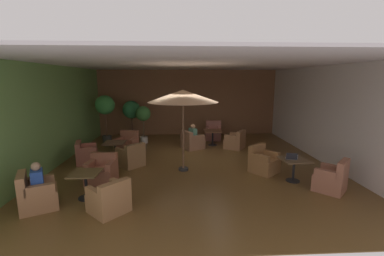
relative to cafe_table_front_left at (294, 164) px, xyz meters
name	(u,v)px	position (x,y,z in m)	size (l,w,h in m)	color
ground_plane	(193,163)	(-2.85, 1.81, -0.53)	(9.49, 9.93, 0.02)	brown
wall_back_brick	(188,103)	(-2.85, 6.74, 1.19)	(9.49, 0.08, 3.42)	brown
wall_left_accent	(53,117)	(-7.56, 1.81, 1.19)	(0.08, 9.93, 3.42)	#6B9B4E
wall_right_plain	(325,115)	(1.85, 1.81, 1.19)	(0.08, 9.93, 3.42)	silver
ceiling_slab	(193,64)	(-2.85, 1.81, 2.93)	(9.49, 9.93, 0.06)	silver
cafe_table_front_left	(294,164)	(0.00, 0.00, 0.00)	(0.80, 0.80, 0.68)	black
armchair_front_left_north	(332,179)	(0.71, -0.72, -0.19)	(1.01, 1.01, 0.90)	#9D6048
armchair_front_left_east	(263,162)	(-0.64, 0.79, -0.20)	(1.06, 1.06, 0.87)	olive
cafe_table_front_right	(115,147)	(-5.70, 2.31, -0.01)	(0.76, 0.76, 0.68)	black
armchair_front_right_north	(131,157)	(-5.00, 1.60, -0.22)	(1.08, 1.08, 0.82)	olive
armchair_front_right_east	(127,145)	(-5.44, 3.28, -0.20)	(0.92, 0.91, 0.88)	#995941
armchair_front_right_south	(86,155)	(-6.65, 2.03, -0.23)	(0.91, 0.99, 0.78)	#A15846
cafe_table_mid_center	(213,134)	(-1.82, 4.28, 0.00)	(0.78, 0.78, 0.68)	black
armchair_mid_center_north	(192,142)	(-2.78, 3.76, -0.22)	(1.07, 1.06, 0.79)	#95664A
armchair_mid_center_east	(235,142)	(-0.91, 3.69, -0.22)	(1.03, 1.04, 0.80)	#946542
armchair_mid_center_south	(213,133)	(-1.63, 5.36, -0.19)	(0.85, 0.82, 0.92)	#9C594C
cafe_table_rear_right	(86,179)	(-5.67, -0.80, -0.02)	(0.72, 0.72, 0.68)	black
armchair_rear_right_north	(102,172)	(-5.59, 0.25, -0.22)	(0.83, 0.79, 0.81)	#965740
armchair_rear_right_east	(37,195)	(-6.63, -1.27, -0.20)	(1.02, 1.02, 0.88)	#94643F
armchair_rear_right_south	(109,200)	(-4.91, -1.54, -0.23)	(1.05, 1.05, 0.79)	#986940
patio_umbrella_tall_red	(183,96)	(-3.20, 1.10, 1.89)	(2.22, 2.22, 2.63)	#2D2D2D
potted_tree_left_corner	(143,116)	(-4.98, 4.87, 0.73)	(0.69, 0.69, 1.74)	silver
potted_tree_mid_left	(132,112)	(-5.68, 5.87, 0.82)	(0.88, 0.88, 1.89)	#A25E49
potted_tree_mid_right	(105,109)	(-6.60, 4.57, 1.14)	(0.85, 0.85, 2.25)	#313230
patron_blue_shirt	(193,132)	(-2.74, 3.77, 0.18)	(0.37, 0.44, 0.65)	#4B7760
patron_by_window	(37,178)	(-6.59, -1.25, 0.21)	(0.39, 0.45, 0.66)	#244596
iced_drink_cup	(297,157)	(0.07, 0.02, 0.21)	(0.08, 0.08, 0.11)	white
open_laptop	(291,157)	(-0.10, -0.02, 0.20)	(0.36, 0.30, 0.20)	#9EA0A5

